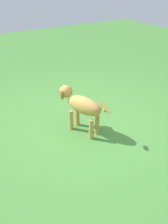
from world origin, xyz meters
TOP-DOWN VIEW (x-y plane):
  - ground at (0.00, 0.00)m, footprint 14.00×14.00m
  - dog at (0.10, 0.11)m, footprint 0.40×0.91m
  - tennis_ball_0 at (-0.49, -0.28)m, footprint 0.07×0.07m
  - tennis_ball_1 at (-0.53, -0.14)m, footprint 0.07×0.07m

SIDE VIEW (x-z plane):
  - ground at x=0.00m, z-range 0.00..0.00m
  - tennis_ball_0 at x=-0.49m, z-range 0.00..0.07m
  - tennis_ball_1 at x=-0.53m, z-range 0.00..0.07m
  - dog at x=0.10m, z-range 0.10..0.74m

